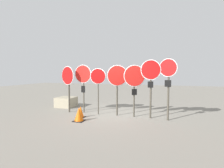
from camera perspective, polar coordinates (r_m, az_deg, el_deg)
The scene contains 11 objects.
ground_plane at distance 8.25m, azimuth 0.95°, elevation -10.05°, with size 40.00×40.00×0.00m, color gray.
stop_sign_0 at distance 8.82m, azimuth -14.18°, elevation 1.17°, with size 0.86×0.37×2.28m.
stop_sign_1 at distance 8.57m, azimuth -9.43°, elevation 2.12°, with size 0.89×0.14×2.34m.
stop_sign_2 at distance 8.13m, azimuth -4.60°, elevation 1.58°, with size 0.73×0.18×2.17m.
stop_sign_3 at distance 7.88m, azimuth 1.73°, elevation 1.42°, with size 0.85×0.45×2.31m.
stop_sign_4 at distance 7.69m, azimuth 7.33°, elevation 1.39°, with size 0.88×0.40×2.30m.
stop_sign_5 at distance 7.57m, azimuth 12.51°, elevation 2.27°, with size 0.85×0.17×2.51m.
stop_sign_6 at distance 7.43m, azimuth 17.88°, elevation 2.16°, with size 0.71×0.28×2.57m.
traffic_cone_0 at distance 7.30m, azimuth -10.76°, elevation -9.70°, with size 0.43×0.43×0.57m.
traffic_cone_1 at distance 7.87m, azimuth -10.25°, elevation -8.93°, with size 0.36×0.36×0.51m.
storage_crate at distance 10.42m, azimuth -14.74°, elevation -5.68°, with size 0.99×0.96×0.56m.
Camera 1 is at (2.32, -7.66, 1.98)m, focal length 28.00 mm.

